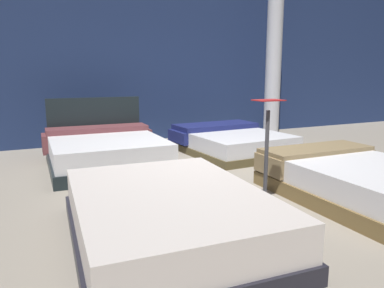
# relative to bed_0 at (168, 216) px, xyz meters

# --- Properties ---
(ground_plane) EXTENTS (18.00, 18.00, 0.02)m
(ground_plane) POSITION_rel_bed_0_xyz_m (1.17, 1.34, -0.23)
(ground_plane) COLOR gray
(showroom_back_wall) EXTENTS (18.00, 0.06, 3.50)m
(showroom_back_wall) POSITION_rel_bed_0_xyz_m (1.17, 4.73, 1.53)
(showroom_back_wall) COLOR navy
(showroom_back_wall) RESTS_ON ground_plane
(bed_0) EXTENTS (1.65, 2.19, 0.44)m
(bed_0) POSITION_rel_bed_0_xyz_m (0.00, 0.00, 0.00)
(bed_0) COLOR black
(bed_0) RESTS_ON ground_plane
(bed_1) EXTENTS (1.54, 2.11, 0.47)m
(bed_1) POSITION_rel_bed_0_xyz_m (2.33, 0.05, -0.00)
(bed_1) COLOR brown
(bed_1) RESTS_ON ground_plane
(bed_2) EXTENTS (1.77, 1.96, 1.00)m
(bed_2) POSITION_rel_bed_0_xyz_m (0.07, 2.80, 0.02)
(bed_2) COLOR black
(bed_2) RESTS_ON ground_plane
(bed_3) EXTENTS (1.74, 2.00, 0.46)m
(bed_3) POSITION_rel_bed_0_xyz_m (2.32, 2.82, -0.01)
(bed_3) COLOR brown
(bed_3) RESTS_ON ground_plane
(price_sign) EXTENTS (0.28, 0.24, 1.14)m
(price_sign) POSITION_rel_bed_0_xyz_m (1.17, 0.24, 0.23)
(price_sign) COLOR #3F3F44
(price_sign) RESTS_ON ground_plane
(support_pillar) EXTENTS (0.34, 0.34, 3.50)m
(support_pillar) POSITION_rel_bed_0_xyz_m (4.01, 3.90, 1.53)
(support_pillar) COLOR silver
(support_pillar) RESTS_ON ground_plane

